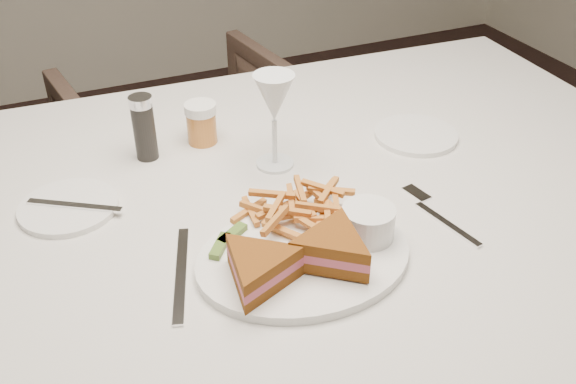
% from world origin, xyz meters
% --- Properties ---
extents(table, '(1.60, 1.11, 0.75)m').
position_xyz_m(table, '(0.17, 0.26, 0.38)').
color(table, silver).
rests_on(table, ground).
extents(chair_far, '(0.74, 0.71, 0.68)m').
position_xyz_m(chair_far, '(0.25, 1.10, 0.34)').
color(chair_far, '#49362C').
rests_on(chair_far, ground).
extents(table_setting, '(0.81, 0.60, 0.18)m').
position_xyz_m(table_setting, '(0.16, 0.20, 0.79)').
color(table_setting, white).
rests_on(table_setting, table).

